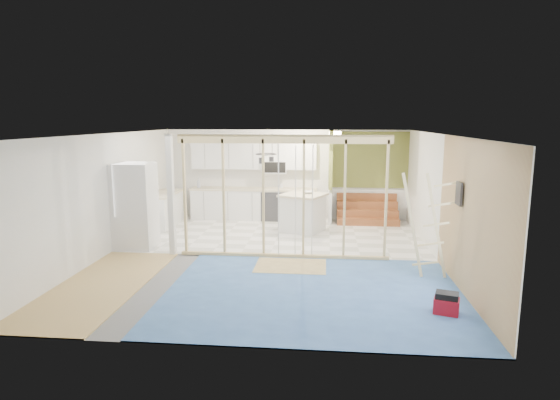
# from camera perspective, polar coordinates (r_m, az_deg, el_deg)

# --- Properties ---
(room) EXTENTS (7.01, 8.01, 2.61)m
(room) POSITION_cam_1_polar(r_m,az_deg,el_deg) (9.72, -1.34, 0.36)
(room) COLOR slate
(room) RESTS_ON ground
(floor_overlays) EXTENTS (7.00, 8.00, 0.03)m
(floor_overlays) POSITION_cam_1_polar(r_m,az_deg,el_deg) (10.06, -0.85, -6.85)
(floor_overlays) COLOR white
(floor_overlays) RESTS_ON room
(stud_frame) EXTENTS (4.66, 0.14, 2.60)m
(stud_frame) POSITION_cam_1_polar(r_m,az_deg,el_deg) (9.71, -2.61, 1.99)
(stud_frame) COLOR tan
(stud_frame) RESTS_ON room
(base_cabinets) EXTENTS (4.45, 2.24, 0.93)m
(base_cabinets) POSITION_cam_1_polar(r_m,az_deg,el_deg) (13.39, -6.44, -0.69)
(base_cabinets) COLOR white
(base_cabinets) RESTS_ON room
(upper_cabinets) EXTENTS (3.60, 0.41, 0.85)m
(upper_cabinets) POSITION_cam_1_polar(r_m,az_deg,el_deg) (13.52, -2.96, 5.25)
(upper_cabinets) COLOR white
(upper_cabinets) RESTS_ON room
(green_partition) EXTENTS (2.25, 1.51, 2.60)m
(green_partition) POSITION_cam_1_polar(r_m,az_deg,el_deg) (13.35, 9.32, 1.29)
(green_partition) COLOR olive
(green_partition) RESTS_ON room
(pot_rack) EXTENTS (0.52, 0.52, 0.72)m
(pot_rack) POSITION_cam_1_polar(r_m,az_deg,el_deg) (11.54, -1.74, 5.34)
(pot_rack) COLOR black
(pot_rack) RESTS_ON room
(sheathing_panel) EXTENTS (0.02, 4.00, 2.60)m
(sheathing_panel) POSITION_cam_1_polar(r_m,az_deg,el_deg) (8.03, 22.29, -2.40)
(sheathing_panel) COLOR tan
(sheathing_panel) RESTS_ON room
(electrical_panel) EXTENTS (0.04, 0.30, 0.40)m
(electrical_panel) POSITION_cam_1_polar(r_m,az_deg,el_deg) (8.52, 20.98, 0.75)
(electrical_panel) COLOR #39393E
(electrical_panel) RESTS_ON room
(ceiling_light) EXTENTS (0.32, 0.32, 0.08)m
(ceiling_light) POSITION_cam_1_polar(r_m,az_deg,el_deg) (12.52, 6.74, 8.13)
(ceiling_light) COLOR #FFEABF
(ceiling_light) RESTS_ON room
(fridge) EXTENTS (0.86, 0.83, 1.94)m
(fridge) POSITION_cam_1_polar(r_m,az_deg,el_deg) (11.00, -17.22, -0.71)
(fridge) COLOR silver
(fridge) RESTS_ON room
(island) EXTENTS (1.34, 1.34, 1.00)m
(island) POSITION_cam_1_polar(r_m,az_deg,el_deg) (12.14, 2.83, -1.60)
(island) COLOR silver
(island) RESTS_ON room
(bowl) EXTENTS (0.30, 0.30, 0.06)m
(bowl) POSITION_cam_1_polar(r_m,az_deg,el_deg) (12.13, 3.42, 0.94)
(bowl) COLOR silver
(bowl) RESTS_ON island
(soap_bottle_a) EXTENTS (0.14, 0.14, 0.29)m
(soap_bottle_a) POSITION_cam_1_polar(r_m,az_deg,el_deg) (13.77, -9.89, 2.08)
(soap_bottle_a) COLOR #A8ADBB
(soap_bottle_a) RESTS_ON base_cabinets
(soap_bottle_b) EXTENTS (0.10, 0.10, 0.17)m
(soap_bottle_b) POSITION_cam_1_polar(r_m,az_deg,el_deg) (13.52, 0.16, 1.83)
(soap_bottle_b) COLOR silver
(soap_bottle_b) RESTS_ON base_cabinets
(toolbox) EXTENTS (0.43, 0.37, 0.34)m
(toolbox) POSITION_cam_1_polar(r_m,az_deg,el_deg) (7.61, 19.64, -11.85)
(toolbox) COLOR maroon
(toolbox) RESTS_ON room
(ladder) EXTENTS (1.04, 0.13, 1.93)m
(ladder) POSITION_cam_1_polar(r_m,az_deg,el_deg) (8.95, 17.52, -2.96)
(ladder) COLOR beige
(ladder) RESTS_ON room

